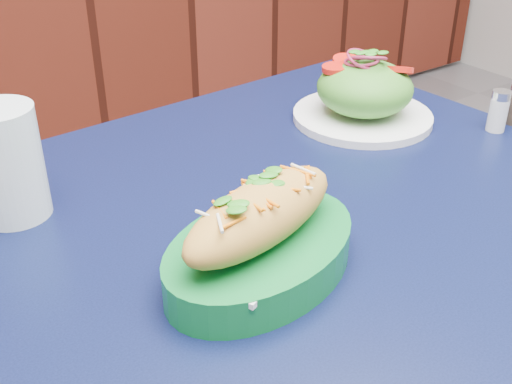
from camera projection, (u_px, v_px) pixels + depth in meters
cafe_table at (327, 271)px, 0.80m from camera, size 0.84×0.84×0.75m
banh_mi_basket at (261, 237)px, 0.63m from camera, size 0.26×0.20×0.11m
salad_plate at (364, 94)px, 0.96m from camera, size 0.21×0.21×0.11m
water_glass at (6, 163)px, 0.71m from camera, size 0.08×0.08×0.13m
salt_shaker at (498, 111)px, 0.94m from camera, size 0.03×0.03×0.06m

